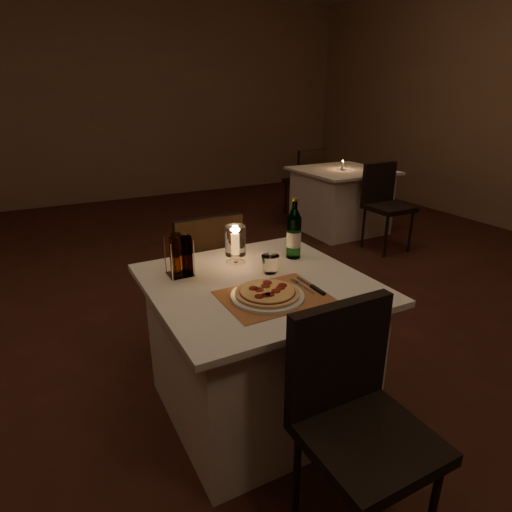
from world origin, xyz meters
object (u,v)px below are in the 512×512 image
chair_far (204,268)px  pizza (267,292)px  hurricane_candle (235,242)px  neighbor_table_right (340,200)px  chair_near (354,404)px  plate (267,296)px  main_table (258,347)px  water_bottle (294,234)px  tumbler (270,264)px

chair_far → pizza: 0.92m
hurricane_candle → chair_far: bearing=90.1°
chair_far → neighbor_table_right: (2.38, 1.64, -0.18)m
chair_far → pizza: chair_far is taller
chair_near → plate: (-0.05, 0.53, 0.20)m
chair_near → chair_far: (0.00, 1.43, 0.00)m
main_table → water_bottle: (0.32, 0.19, 0.50)m
tumbler → neighbor_table_right: size_ratio=0.09×
main_table → water_bottle: 0.62m
chair_near → hurricane_candle: hurricane_candle is taller
plate → hurricane_candle: 0.44m
hurricane_candle → pizza: bearing=-96.7°
chair_far → water_bottle: water_bottle is taller
neighbor_table_right → pizza: bearing=-133.8°
pizza → neighbor_table_right: pizza is taller
chair_near → plate: 0.57m
water_bottle → neighbor_table_right: size_ratio=0.33×
neighbor_table_right → chair_near: bearing=-127.8°
plate → neighbor_table_right: plate is taller
plate → tumbler: (0.15, 0.24, 0.03)m
chair_near → tumbler: size_ratio=10.08×
main_table → tumbler: 0.43m
plate → hurricane_candle: size_ratio=1.56×
tumbler → chair_near: bearing=-97.5°
chair_far → plate: bearing=-93.2°
plate → neighbor_table_right: size_ratio=0.32×
chair_far → tumbler: chair_far is taller
chair_far → hurricane_candle: bearing=-89.9°
main_table → neighbor_table_right: 3.35m
tumbler → pizza: bearing=-122.0°
main_table → hurricane_candle: (0.00, 0.25, 0.49)m
plate → tumbler: size_ratio=3.58×
plate → pizza: (0.00, 0.00, 0.02)m
chair_far → hurricane_candle: 0.56m
main_table → chair_far: 0.74m
water_bottle → tumbler: bearing=-149.8°
hurricane_candle → water_bottle: bearing=-10.6°
chair_far → plate: 0.92m
pizza → tumbler: tumbler is taller
plate → hurricane_candle: bearing=83.2°
chair_near → neighbor_table_right: size_ratio=0.90×
chair_near → hurricane_candle: (0.00, 0.96, 0.31)m
plate → water_bottle: 0.53m
chair_far → tumbler: bearing=-81.1°
tumbler → neighbor_table_right: (2.28, 2.29, -0.41)m
water_bottle → chair_near: bearing=-109.4°
main_table → pizza: size_ratio=3.57×
hurricane_candle → main_table: bearing=-90.2°
chair_near → plate: bearing=95.3°
chair_far → main_table: bearing=-90.0°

